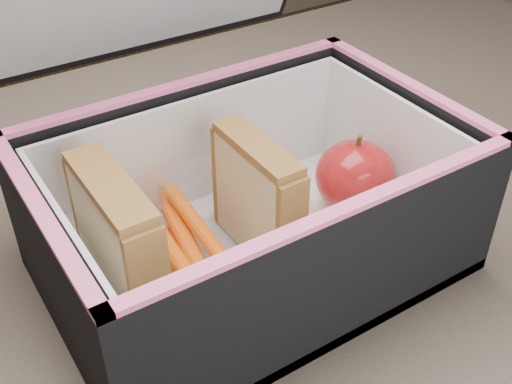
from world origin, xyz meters
TOP-DOWN VIEW (x-y plane):
  - kitchen_table at (0.00, 0.00)m, footprint 1.20×0.80m
  - lunch_bag at (-0.06, -0.03)m, footprint 0.32×0.30m
  - plastic_tub at (-0.12, -0.03)m, footprint 0.16×0.11m
  - sandwich_left at (-0.17, -0.03)m, footprint 0.03×0.10m
  - sandwich_right at (-0.06, -0.03)m, footprint 0.02×0.09m
  - carrot_sticks at (-0.12, -0.01)m, footprint 0.05×0.13m
  - paper_napkin at (0.03, -0.03)m, footprint 0.09×0.09m
  - red_apple at (0.04, -0.03)m, footprint 0.08×0.08m

SIDE VIEW (x-z plane):
  - kitchen_table at x=0.00m, z-range 0.28..1.03m
  - paper_napkin at x=0.03m, z-range 0.76..0.77m
  - carrot_sticks at x=-0.12m, z-range 0.77..0.80m
  - plastic_tub at x=-0.12m, z-range 0.76..0.83m
  - red_apple at x=0.04m, z-range 0.77..0.84m
  - sandwich_right at x=-0.06m, z-range 0.77..0.87m
  - lunch_bag at x=-0.06m, z-range 0.67..0.97m
  - sandwich_left at x=-0.17m, z-range 0.77..0.88m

